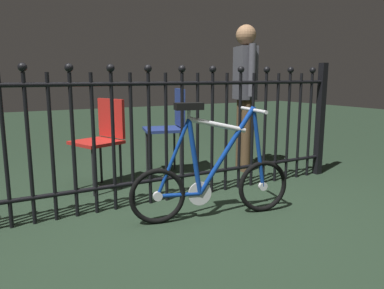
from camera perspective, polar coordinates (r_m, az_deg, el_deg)
ground_plane at (r=2.75m, az=-0.18°, el=-12.08°), size 20.00×20.00×0.00m
iron_fence at (r=3.06m, az=-5.97°, el=1.95°), size 3.86×0.07×1.19m
bicycle at (r=2.78m, az=3.13°, el=-5.14°), size 1.23×0.42×0.87m
chair_red at (r=3.60m, az=-13.53°, el=1.52°), size 0.50×0.49×0.84m
chair_navy at (r=4.00m, az=-3.33°, el=3.41°), size 0.48×0.48×0.92m
person_visitor at (r=4.18m, az=8.10°, el=8.94°), size 0.26×0.46×1.60m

